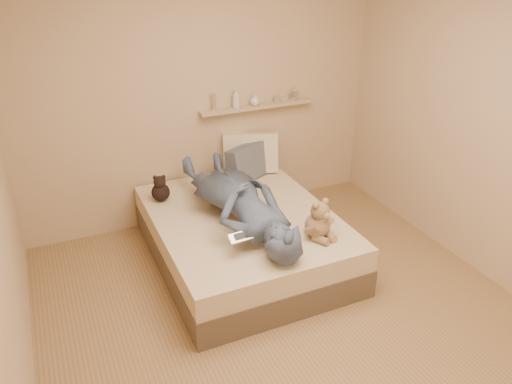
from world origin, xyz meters
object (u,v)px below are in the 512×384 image
person (239,200)px  teddy_bear (319,222)px  game_console (240,237)px  dark_plush (160,190)px  pillow_cream (250,153)px  wall_shelf (257,107)px  pillow_grey (249,162)px  bed (243,237)px

person → teddy_bear: bearing=129.8°
game_console → person: size_ratio=0.11×
game_console → dark_plush: size_ratio=0.72×
pillow_cream → teddy_bear: bearing=-91.2°
dark_plush → wall_shelf: (1.12, 0.35, 0.54)m
dark_plush → game_console: bearing=-74.2°
dark_plush → wall_shelf: bearing=17.4°
teddy_bear → dark_plush: size_ratio=1.31×
game_console → person: person is taller
dark_plush → wall_shelf: wall_shelf is taller
person → pillow_grey: bearing=-122.6°
pillow_cream → wall_shelf: size_ratio=0.46×
pillow_cream → wall_shelf: bearing=35.2°
dark_plush → pillow_cream: (1.01, 0.27, 0.09)m
dark_plush → pillow_grey: bearing=8.1°
game_console → person: bearing=68.3°
teddy_bear → pillow_cream: pillow_cream is taller
dark_plush → pillow_cream: pillow_cream is taller
pillow_cream → pillow_grey: (-0.08, -0.14, -0.03)m
pillow_cream → wall_shelf: wall_shelf is taller
pillow_grey → person: person is taller
teddy_bear → pillow_grey: 1.28m
person → wall_shelf: 1.26m
teddy_bear → person: 0.69m
pillow_grey → person: bearing=-118.8°
teddy_bear → pillow_cream: (0.03, 1.42, 0.06)m
bed → wall_shelf: (0.55, 0.91, 0.88)m
game_console → teddy_bear: 0.67m
game_console → teddy_bear: (0.66, -0.02, -0.02)m
bed → teddy_bear: teddy_bear is taller
pillow_cream → person: pillow_cream is taller
teddy_bear → wall_shelf: bearing=84.6°
dark_plush → person: 0.83m
dark_plush → pillow_grey: (0.94, 0.13, 0.06)m
wall_shelf → game_console: bearing=-118.7°
pillow_grey → person: size_ratio=0.30×
teddy_bear → pillow_cream: size_ratio=0.62×
game_console → pillow_grey: 1.40m
teddy_bear → game_console: bearing=178.1°
game_console → wall_shelf: wall_shelf is taller
bed → person: (-0.07, -0.09, 0.43)m
pillow_cream → pillow_grey: bearing=-118.7°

